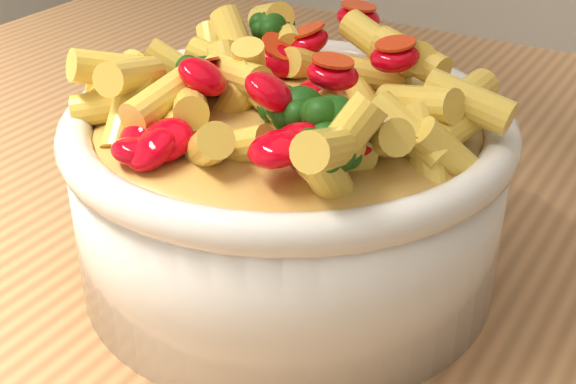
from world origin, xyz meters
The scene contains 2 objects.
serving_bowl centered at (-0.10, -0.05, 0.95)m, with size 0.24×0.24×0.10m.
pasta_salad centered at (-0.10, -0.05, 1.01)m, with size 0.19×0.19×0.04m.
Camera 1 is at (0.09, -0.38, 1.16)m, focal length 50.00 mm.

